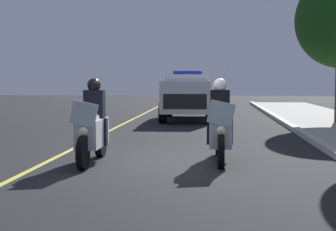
# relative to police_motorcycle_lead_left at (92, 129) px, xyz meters

# --- Properties ---
(ground_plane) EXTENTS (80.00, 80.00, 0.00)m
(ground_plane) POSITION_rel_police_motorcycle_lead_left_xyz_m (-0.30, 1.44, -0.70)
(ground_plane) COLOR black
(lane_stripe_center) EXTENTS (48.00, 0.12, 0.01)m
(lane_stripe_center) POSITION_rel_police_motorcycle_lead_left_xyz_m (-0.30, -0.97, -0.70)
(lane_stripe_center) COLOR #E0D14C
(lane_stripe_center) RESTS_ON ground
(police_motorcycle_lead_left) EXTENTS (2.14, 0.56, 1.72)m
(police_motorcycle_lead_left) POSITION_rel_police_motorcycle_lead_left_xyz_m (0.00, 0.00, 0.00)
(police_motorcycle_lead_left) COLOR black
(police_motorcycle_lead_left) RESTS_ON ground
(police_motorcycle_lead_right) EXTENTS (2.14, 0.56, 1.72)m
(police_motorcycle_lead_right) POSITION_rel_police_motorcycle_lead_left_xyz_m (-0.40, 2.58, 0.00)
(police_motorcycle_lead_right) COLOR black
(police_motorcycle_lead_right) RESTS_ON ground
(police_suv) EXTENTS (4.93, 2.13, 2.05)m
(police_suv) POSITION_rel_police_motorcycle_lead_left_xyz_m (-10.54, 1.37, 0.37)
(police_suv) COLOR silver
(police_suv) RESTS_ON ground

